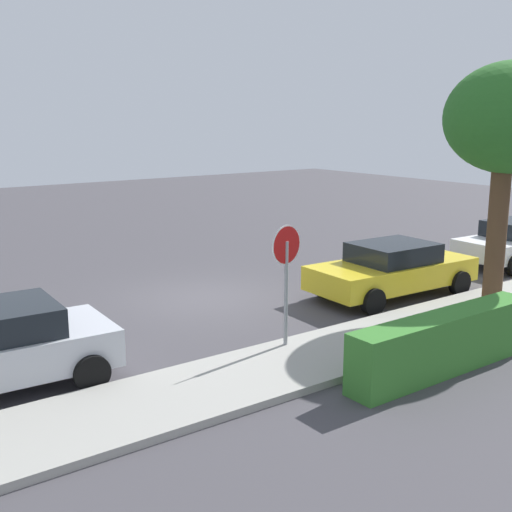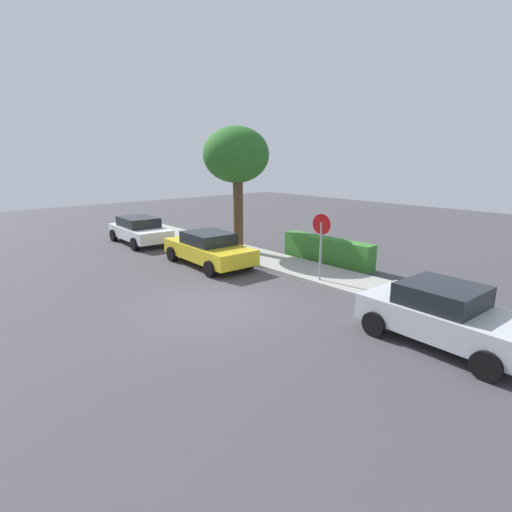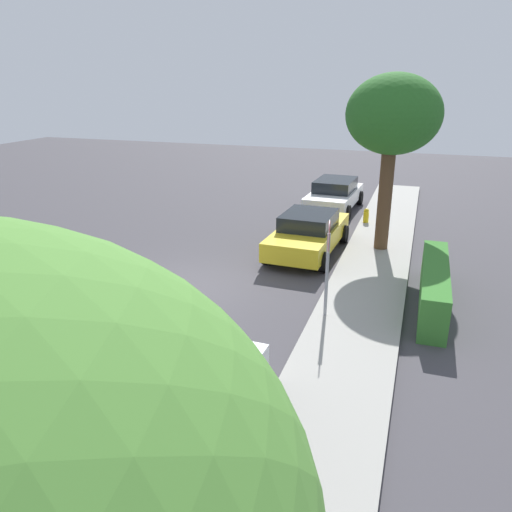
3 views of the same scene
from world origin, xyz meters
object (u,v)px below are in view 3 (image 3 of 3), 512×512
parked_car_white (334,194)px  fire_hydrant (366,217)px  stop_sign (328,253)px  parked_car_yellow (308,233)px  street_tree_mid_block (393,117)px  parked_car_silver (173,403)px

parked_car_white → fire_hydrant: (2.11, 1.68, -0.36)m
stop_sign → parked_car_white: bearing=-170.9°
parked_car_yellow → street_tree_mid_block: (-1.05, 2.37, 3.75)m
parked_car_yellow → parked_car_silver: size_ratio=1.15×
parked_car_silver → street_tree_mid_block: 11.77m
street_tree_mid_block → parked_car_white: bearing=-152.8°
stop_sign → parked_car_yellow: (-4.76, -1.53, -1.04)m
stop_sign → fire_hydrant: 8.83m
stop_sign → parked_car_silver: bearing=-16.1°
parked_car_white → street_tree_mid_block: bearing=27.2°
stop_sign → parked_car_white: stop_sign is taller
stop_sign → street_tree_mid_block: (-5.81, 0.84, 2.72)m
parked_car_silver → parked_car_white: size_ratio=0.92×
parked_car_silver → parked_car_white: bearing=-179.1°
stop_sign → parked_car_yellow: stop_sign is taller
parked_car_silver → parked_car_white: parked_car_silver is taller
parked_car_yellow → parked_car_white: parked_car_yellow is taller
parked_car_yellow → fire_hydrant: bearing=159.7°
parked_car_white → stop_sign: bearing=9.1°
street_tree_mid_block → parked_car_yellow: bearing=-66.1°
stop_sign → parked_car_white: (-10.83, -1.74, -1.03)m
parked_car_silver → parked_car_white: 15.94m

